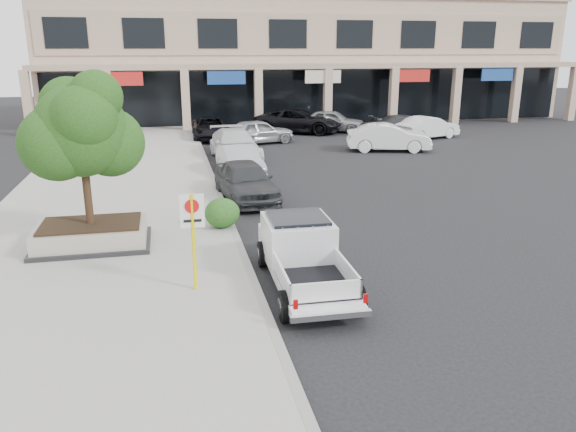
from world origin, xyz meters
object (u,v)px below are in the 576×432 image
Objects in this scene: planter_tree at (87,130)px; curb_car_b at (240,161)px; lot_car_e at (332,121)px; planter at (92,235)px; no_parking_sign at (193,229)px; curb_car_c at (235,145)px; lot_car_a at (259,131)px; lot_car_d at (298,121)px; curb_car_a at (246,181)px; curb_car_d at (210,128)px; pickup_truck at (305,257)px; lot_car_f at (428,127)px; lot_car_b at (389,137)px; lot_car_c at (407,126)px.

planter_tree is 10.34m from curb_car_b.
planter is at bearing 171.74° from lot_car_e.
planter_tree is 1.74× the size of no_parking_sign.
curb_car_c is (0.28, 4.03, 0.06)m from curb_car_b.
planter_tree is at bearing 141.22° from lot_car_a.
lot_car_d reaches higher than lot_car_a.
planter_tree reaches higher than lot_car_e.
lot_car_d is (5.93, 16.62, 0.06)m from curb_car_a.
no_parking_sign is 12.63m from curb_car_b.
curb_car_a is at bearing -87.98° from curb_car_d.
pickup_truck is (2.60, -0.11, -0.86)m from no_parking_sign.
pickup_truck is 1.11× the size of lot_car_e.
curb_car_c is (0.60, 8.13, 0.01)m from curb_car_a.
planter is at bearing 141.03° from lot_car_a.
no_parking_sign is at bearing 123.54° from lot_car_f.
no_parking_sign reaches higher than lot_car_b.
lot_car_b is (8.96, 4.70, 0.06)m from curb_car_b.
planter_tree is at bearing -145.22° from curb_car_a.
no_parking_sign is at bearing -179.24° from lot_car_e.
curb_car_d is (-0.67, 7.19, -0.08)m from curb_car_c.
curb_car_d is 11.40m from lot_car_b.
curb_car_c is at bearing 78.85° from curb_car_a.
planter is 0.75× the size of lot_car_a.
curb_car_c is at bearing 65.95° from planter.
curb_car_b is 0.73× the size of lot_car_d.
planter_tree is 0.82× the size of curb_car_d.
planter_tree is 0.94× the size of lot_car_f.
planter is 4.70m from no_parking_sign.
curb_car_a reaches higher than curb_car_d.
curb_car_c is 1.14× the size of lot_car_b.
pickup_truck is at bearing 158.48° from lot_car_a.
pickup_truck is 1.03× the size of lot_car_c.
curb_car_c is at bearing 79.75° from no_parking_sign.
planter is 0.76× the size of curb_car_b.
lot_car_d is (-6.55, 3.02, 0.12)m from lot_car_c.
curb_car_d is at bearing 75.92° from planter.
no_parking_sign is 0.48× the size of lot_car_c.
curb_car_a is at bearing 92.78° from pickup_truck.
planter_tree is 0.82× the size of pickup_truck.
curb_car_d is at bearing 86.93° from curb_car_b.
lot_car_f is at bearing -10.15° from curb_car_d.
planter is 0.61× the size of curb_car_c.
curb_car_d is at bearing 84.47° from no_parking_sign.
lot_car_c is at bearing 61.95° from pickup_truck.
lot_car_a is 10.83m from lot_car_f.
curb_car_b is at bearing 171.48° from lot_car_e.
lot_car_b is at bearing 36.54° from curb_car_a.
lot_car_f is at bearing -94.32° from lot_car_d.
planter_tree reaches higher than no_parking_sign.
lot_car_b is 5.55m from lot_car_f.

